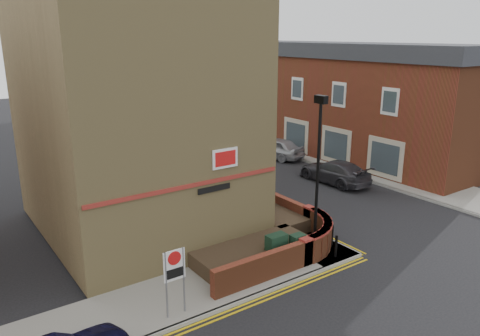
% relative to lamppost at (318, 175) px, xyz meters
% --- Properties ---
extents(ground, '(120.00, 120.00, 0.00)m').
position_rel_lamppost_xyz_m(ground, '(-1.60, -1.20, -3.34)').
color(ground, black).
rests_on(ground, ground).
extents(pavement_corner, '(13.00, 3.00, 0.12)m').
position_rel_lamppost_xyz_m(pavement_corner, '(-5.10, 0.30, -3.28)').
color(pavement_corner, gray).
rests_on(pavement_corner, ground).
extents(pavement_main, '(2.00, 32.00, 0.12)m').
position_rel_lamppost_xyz_m(pavement_main, '(0.40, 14.80, -3.28)').
color(pavement_main, gray).
rests_on(pavement_main, ground).
extents(pavement_far, '(4.00, 40.00, 0.12)m').
position_rel_lamppost_xyz_m(pavement_far, '(11.40, 11.80, -3.28)').
color(pavement_far, gray).
rests_on(pavement_far, ground).
extents(kerb_side, '(13.00, 0.15, 0.12)m').
position_rel_lamppost_xyz_m(kerb_side, '(-5.10, -1.20, -3.28)').
color(kerb_side, gray).
rests_on(kerb_side, ground).
extents(kerb_main_near, '(0.15, 32.00, 0.12)m').
position_rel_lamppost_xyz_m(kerb_main_near, '(1.40, 14.80, -3.28)').
color(kerb_main_near, gray).
rests_on(kerb_main_near, ground).
extents(kerb_main_far, '(0.15, 40.00, 0.12)m').
position_rel_lamppost_xyz_m(kerb_main_far, '(9.40, 11.80, -3.28)').
color(kerb_main_far, gray).
rests_on(kerb_main_far, ground).
extents(yellow_lines_side, '(13.00, 0.28, 0.01)m').
position_rel_lamppost_xyz_m(yellow_lines_side, '(-5.10, -1.45, -3.34)').
color(yellow_lines_side, gold).
rests_on(yellow_lines_side, ground).
extents(yellow_lines_main, '(0.28, 32.00, 0.01)m').
position_rel_lamppost_xyz_m(yellow_lines_main, '(1.65, 14.80, -3.34)').
color(yellow_lines_main, gold).
rests_on(yellow_lines_main, ground).
extents(corner_building, '(8.95, 10.40, 13.60)m').
position_rel_lamppost_xyz_m(corner_building, '(-4.44, 6.80, 2.88)').
color(corner_building, tan).
rests_on(corner_building, ground).
extents(garden_wall, '(6.80, 6.00, 1.20)m').
position_rel_lamppost_xyz_m(garden_wall, '(-1.60, 1.30, -3.34)').
color(garden_wall, brown).
rests_on(garden_wall, ground).
extents(lamppost, '(0.25, 0.50, 6.30)m').
position_rel_lamppost_xyz_m(lamppost, '(0.00, 0.00, 0.00)').
color(lamppost, black).
rests_on(lamppost, pavement_corner).
extents(utility_cabinet_large, '(0.80, 0.45, 1.20)m').
position_rel_lamppost_xyz_m(utility_cabinet_large, '(-1.90, 0.10, -2.62)').
color(utility_cabinet_large, '#152F1D').
rests_on(utility_cabinet_large, pavement_corner).
extents(utility_cabinet_small, '(0.55, 0.40, 1.10)m').
position_rel_lamppost_xyz_m(utility_cabinet_small, '(-1.10, -0.20, -2.67)').
color(utility_cabinet_small, '#152F1D').
rests_on(utility_cabinet_small, pavement_corner).
extents(bollard_near, '(0.11, 0.11, 0.90)m').
position_rel_lamppost_xyz_m(bollard_near, '(0.40, -0.80, -2.77)').
color(bollard_near, black).
rests_on(bollard_near, pavement_corner).
extents(bollard_far, '(0.11, 0.11, 0.90)m').
position_rel_lamppost_xyz_m(bollard_far, '(1.00, -0.00, -2.77)').
color(bollard_far, black).
rests_on(bollard_far, pavement_corner).
extents(zone_sign, '(0.72, 0.07, 2.20)m').
position_rel_lamppost_xyz_m(zone_sign, '(-6.60, -0.70, -1.70)').
color(zone_sign, slate).
rests_on(zone_sign, pavement_corner).
extents(far_terrace, '(5.40, 30.40, 8.00)m').
position_rel_lamppost_xyz_m(far_terrace, '(12.90, 15.80, 0.70)').
color(far_terrace, brown).
rests_on(far_terrace, ground).
extents(far_terrace_cream, '(5.40, 12.40, 8.00)m').
position_rel_lamppost_xyz_m(far_terrace_cream, '(12.90, 36.80, 0.71)').
color(far_terrace_cream, '#B8B098').
rests_on(far_terrace_cream, ground).
extents(tree_near, '(3.64, 3.65, 6.70)m').
position_rel_lamppost_xyz_m(tree_near, '(0.40, 12.85, 1.36)').
color(tree_near, '#382B1E').
rests_on(tree_near, pavement_main).
extents(tree_mid, '(4.03, 4.03, 7.42)m').
position_rel_lamppost_xyz_m(tree_mid, '(0.40, 20.85, 1.85)').
color(tree_mid, '#382B1E').
rests_on(tree_mid, pavement_main).
extents(tree_far, '(3.81, 3.81, 7.00)m').
position_rel_lamppost_xyz_m(tree_far, '(0.40, 28.85, 1.57)').
color(tree_far, '#382B1E').
rests_on(tree_far, pavement_main).
extents(traffic_light_assembly, '(0.20, 0.16, 4.20)m').
position_rel_lamppost_xyz_m(traffic_light_assembly, '(0.80, 23.80, -0.56)').
color(traffic_light_assembly, black).
rests_on(traffic_light_assembly, pavement_main).
extents(silver_car_near, '(2.13, 4.49, 1.42)m').
position_rel_lamppost_xyz_m(silver_car_near, '(2.00, 8.10, -2.63)').
color(silver_car_near, '#A2A4AA').
rests_on(silver_car_near, ground).
extents(red_car_main, '(3.17, 4.82, 1.23)m').
position_rel_lamppost_xyz_m(red_car_main, '(2.00, 16.12, -2.73)').
color(red_car_main, '#9A2E10').
rests_on(red_car_main, ground).
extents(grey_car_far, '(2.02, 4.74, 1.36)m').
position_rel_lamppost_xyz_m(grey_car_far, '(7.63, 6.24, -2.66)').
color(grey_car_far, '#343339').
rests_on(grey_car_far, ground).
extents(silver_car_far, '(2.99, 4.73, 1.50)m').
position_rel_lamppost_xyz_m(silver_car_far, '(8.34, 12.80, -2.59)').
color(silver_car_far, '#A1A2A9').
rests_on(silver_car_far, ground).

